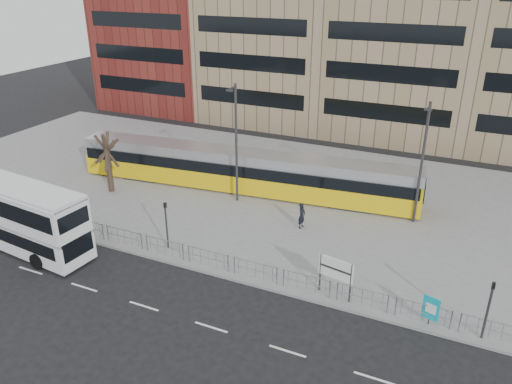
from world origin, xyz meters
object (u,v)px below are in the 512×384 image
at_px(double_decker_bus, 15,213).
at_px(traffic_light_west, 166,219).
at_px(ad_panel, 431,309).
at_px(bare_tree, 104,130).
at_px(station_sign, 336,271).
at_px(lamp_post_east, 422,160).
at_px(traffic_light_east, 489,303).
at_px(tram, 243,171).
at_px(lamp_post_west, 236,140).
at_px(pedestrian, 302,216).

height_order(double_decker_bus, traffic_light_west, double_decker_bus).
relative_size(ad_panel, bare_tree, 0.22).
distance_m(station_sign, lamp_post_east, 11.12).
bearing_deg(traffic_light_east, lamp_post_east, 109.25).
height_order(tram, station_sign, tram).
distance_m(double_decker_bus, tram, 16.16).
xyz_separation_m(traffic_light_east, lamp_post_west, (-17.29, 8.79, 2.77)).
relative_size(lamp_post_west, lamp_post_east, 1.05).
relative_size(tram, pedestrian, 15.39).
distance_m(pedestrian, traffic_light_west, 8.98).
height_order(tram, lamp_post_west, lamp_post_west).
bearing_deg(ad_panel, lamp_post_west, 167.09).
bearing_deg(tram, station_sign, -50.86).
bearing_deg(ad_panel, bare_tree, -176.65).
height_order(lamp_post_east, bare_tree, lamp_post_east).
xyz_separation_m(tram, pedestrian, (6.34, -4.01, -0.71)).
height_order(ad_panel, lamp_post_east, lamp_post_east).
xyz_separation_m(tram, ad_panel, (15.38, -10.83, -0.66)).
height_order(traffic_light_west, lamp_post_east, lamp_post_east).
relative_size(ad_panel, lamp_post_west, 0.18).
xyz_separation_m(ad_panel, lamp_post_east, (-2.34, 10.74, 3.63)).
relative_size(lamp_post_east, bare_tree, 1.17).
relative_size(station_sign, traffic_light_east, 0.73).
height_order(ad_panel, lamp_post_west, lamp_post_west).
distance_m(double_decker_bus, pedestrian, 18.03).
bearing_deg(tram, ad_panel, -41.05).
xyz_separation_m(traffic_light_east, bare_tree, (-26.95, 6.26, 2.96)).
xyz_separation_m(double_decker_bus, traffic_light_west, (8.73, 3.42, -0.20)).
height_order(double_decker_bus, bare_tree, bare_tree).
distance_m(tram, ad_panel, 18.83).
height_order(station_sign, traffic_light_east, traffic_light_east).
relative_size(pedestrian, lamp_post_west, 0.20).
xyz_separation_m(double_decker_bus, ad_panel, (24.38, 2.57, -1.25)).
bearing_deg(double_decker_bus, pedestrian, 37.06).
height_order(traffic_light_west, bare_tree, bare_tree).
height_order(double_decker_bus, traffic_light_east, double_decker_bus).
distance_m(station_sign, bare_tree, 20.83).
distance_m(station_sign, traffic_light_east, 7.29).
distance_m(ad_panel, lamp_post_west, 17.71).
bearing_deg(pedestrian, traffic_light_east, -112.66).
relative_size(station_sign, ad_panel, 1.43).
relative_size(tram, lamp_post_east, 3.22).
distance_m(ad_panel, lamp_post_east, 11.58).
xyz_separation_m(traffic_light_west, bare_tree, (-8.88, 5.45, 2.96)).
xyz_separation_m(lamp_post_east, bare_tree, (-22.20, -4.45, 0.38)).
xyz_separation_m(double_decker_bus, bare_tree, (-0.16, 8.87, 2.76)).
xyz_separation_m(double_decker_bus, pedestrian, (15.34, 9.39, -1.30)).
distance_m(ad_panel, traffic_light_west, 15.72).
distance_m(tram, lamp_post_west, 3.78).
bearing_deg(lamp_post_west, traffic_light_west, -95.56).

